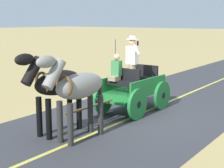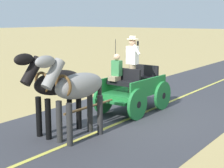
{
  "view_description": "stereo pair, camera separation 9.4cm",
  "coord_description": "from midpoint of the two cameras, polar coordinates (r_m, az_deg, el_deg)",
  "views": [
    {
      "loc": [
        -5.5,
        8.96,
        3.0
      ],
      "look_at": [
        0.38,
        0.89,
        1.1
      ],
      "focal_mm": 54.7,
      "sensor_mm": 36.0,
      "label": 1
    },
    {
      "loc": [
        -5.57,
        8.9,
        3.0
      ],
      "look_at": [
        0.38,
        0.89,
        1.1
      ],
      "focal_mm": 54.7,
      "sensor_mm": 36.0,
      "label": 2
    }
  ],
  "objects": [
    {
      "name": "road_centre_stripe",
      "position": [
        10.92,
        4.13,
        -5.15
      ],
      "size": [
        0.12,
        160.0,
        0.0
      ],
      "primitive_type": "cube",
      "color": "#DBCC4C",
      "rests_on": "road_surface"
    },
    {
      "name": "horse_drawn_carriage",
      "position": [
        11.12,
        3.16,
        -0.57
      ],
      "size": [
        1.44,
        4.5,
        2.5
      ],
      "color": "#1E7233",
      "rests_on": "ground"
    },
    {
      "name": "horse_near_side",
      "position": [
        8.46,
        -6.16,
        -0.71
      ],
      "size": [
        0.65,
        2.13,
        2.21
      ],
      "color": "gray",
      "rests_on": "ground"
    },
    {
      "name": "ground_plane",
      "position": [
        10.93,
        4.13,
        -5.19
      ],
      "size": [
        200.0,
        200.0,
        0.0
      ],
      "primitive_type": "plane",
      "color": "tan"
    },
    {
      "name": "horse_off_side",
      "position": [
        8.98,
        -9.68,
        -0.13
      ],
      "size": [
        0.63,
        2.13,
        2.21
      ],
      "color": "black",
      "rests_on": "ground"
    },
    {
      "name": "road_surface",
      "position": [
        10.92,
        4.13,
        -5.17
      ],
      "size": [
        5.53,
        160.0,
        0.01
      ],
      "primitive_type": "cube",
      "color": "#38383D",
      "rests_on": "ground"
    }
  ]
}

